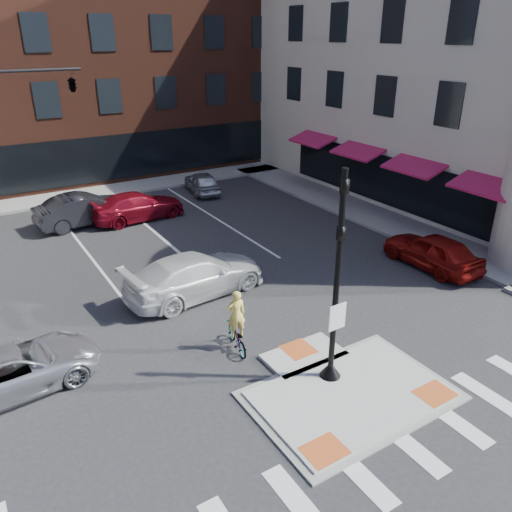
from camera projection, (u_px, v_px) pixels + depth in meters
ground at (339, 386)px, 13.87m from camera, size 120.00×120.00×0.00m
refuge_island at (345, 390)px, 13.65m from camera, size 5.40×4.65×0.13m
sidewalk_e at (371, 214)px, 26.79m from camera, size 3.00×24.00×0.15m
sidewalk_n at (152, 183)px, 32.32m from camera, size 26.00×3.00×0.15m
building_n at (93, 50)px, 36.90m from camera, size 24.40×18.40×15.50m
building_e at (498, 50)px, 29.87m from camera, size 21.90×23.90×17.70m
building_far_right at (95, 61)px, 57.58m from camera, size 12.00×12.00×12.00m
signal_pole at (335, 307)px, 13.21m from camera, size 0.60×0.60×5.98m
mast_arm_signal at (42, 97)px, 23.59m from camera, size 6.10×2.24×8.00m
silver_suv at (15, 369)px, 13.56m from camera, size 4.72×2.52×1.26m
red_sedan at (432, 251)px, 20.66m from camera, size 1.74×4.31×1.47m
white_pickup at (196, 275)px, 18.48m from camera, size 5.61×2.73×1.57m
bg_car_dark at (85, 209)px, 25.30m from camera, size 5.01×2.17×1.60m
bg_car_silver at (202, 182)px, 30.45m from camera, size 2.14×3.99×1.29m
bg_car_red at (137, 206)px, 26.01m from camera, size 5.08×2.34×1.44m
cyclist at (237, 330)px, 15.26m from camera, size 0.83×1.64×2.03m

